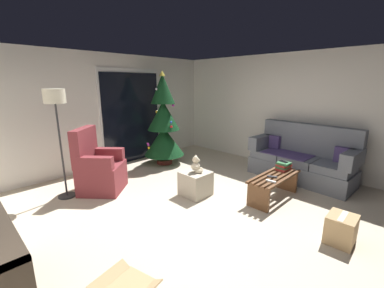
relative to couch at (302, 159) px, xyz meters
The scene contains 17 objects.
ground_plane 2.40m from the couch, 168.86° to the left, with size 7.00×7.00×0.00m, color beige.
wall_back 4.30m from the couch, 123.39° to the left, with size 5.72×0.12×2.50m, color silver.
wall_right 1.11m from the couch, 40.07° to the left, with size 0.12×6.00×2.50m, color silver.
patio_door_frame 3.89m from the couch, 115.68° to the left, with size 1.60×0.02×2.20m, color silver.
patio_door_glass 3.86m from the couch, 115.80° to the left, with size 1.50×0.02×2.10m, color black.
couch is the anchor object (origin of this frame).
coffee_table 1.22m from the couch, behind, with size 1.10×0.40×0.41m.
remote_graphite 1.33m from the couch, behind, with size 0.04×0.16×0.02m, color #333338.
remote_white 1.52m from the couch, behind, with size 0.04×0.16×0.02m, color silver.
book_stack 0.86m from the couch, behind, with size 0.27×0.21×0.14m.
cell_phone 0.85m from the couch, behind, with size 0.07×0.14×0.01m, color black.
christmas_tree 3.04m from the couch, 115.69° to the left, with size 0.93×0.93×2.14m.
armchair 3.85m from the couch, 143.16° to the left, with size 0.97×0.97×1.13m.
floor_lamp 4.50m from the couch, 145.42° to the left, with size 0.32×0.32×1.78m.
ottoman 2.25m from the couch, 154.20° to the left, with size 0.44×0.44×0.41m, color #B2A893.
teddy_bear_cream 2.23m from the couch, 154.32° to the left, with size 0.21×0.22×0.29m.
cardboard_box_taped_mid_floor 2.10m from the couch, 145.95° to the right, with size 0.36×0.31×0.35m.
Camera 1 is at (-2.55, -2.22, 1.87)m, focal length 23.32 mm.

